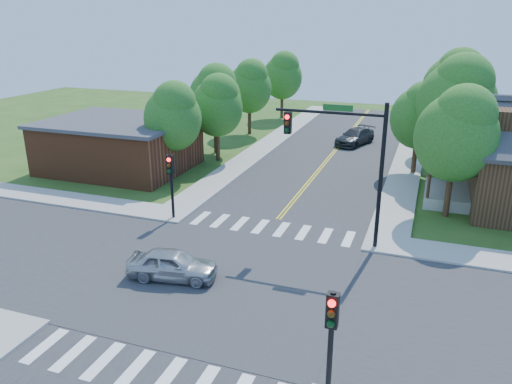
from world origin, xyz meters
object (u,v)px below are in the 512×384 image
at_px(car_dgrey, 355,137).
at_px(signal_pole_se, 331,328).
at_px(signal_pole_nw, 171,175).
at_px(signal_mast_ne, 346,151).
at_px(car_silver, 173,265).

bearing_deg(car_dgrey, signal_pole_se, -62.99).
distance_m(signal_pole_se, signal_pole_nw, 15.84).
bearing_deg(car_dgrey, signal_mast_ne, -63.42).
bearing_deg(signal_pole_se, signal_pole_nw, 135.00).
height_order(signal_pole_se, signal_pole_nw, same).
relative_size(signal_mast_ne, car_silver, 1.75).
distance_m(signal_mast_ne, car_dgrey, 21.64).
height_order(signal_mast_ne, car_silver, signal_mast_ne).
relative_size(signal_mast_ne, car_dgrey, 1.38).
bearing_deg(car_silver, car_dgrey, -17.06).
distance_m(signal_pole_se, car_silver, 9.67).
relative_size(signal_pole_nw, car_silver, 0.92).
bearing_deg(signal_mast_ne, signal_pole_nw, -179.93).
bearing_deg(signal_mast_ne, car_silver, -135.90).
bearing_deg(car_dgrey, signal_pole_nw, -88.64).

